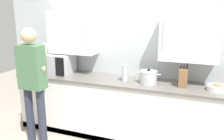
% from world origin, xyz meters
% --- Properties ---
extents(back_wall_tiled, '(4.32, 0.44, 2.71)m').
position_xyz_m(back_wall_tiled, '(-0.00, 1.09, 1.40)').
color(back_wall_tiled, '#B2BCC1').
rests_on(back_wall_tiled, ground_plane).
extents(counter_unit, '(3.39, 0.62, 0.91)m').
position_xyz_m(counter_unit, '(0.00, 0.78, 0.45)').
color(counter_unit, white).
rests_on(counter_unit, ground_plane).
extents(microwave_oven, '(0.56, 0.77, 0.31)m').
position_xyz_m(microwave_oven, '(-1.18, 0.81, 1.06)').
color(microwave_oven, '#B7BABF').
rests_on(microwave_oven, counter_unit).
extents(knife_block, '(0.11, 0.15, 0.33)m').
position_xyz_m(knife_block, '(0.85, 0.77, 1.03)').
color(knife_block, brown).
rests_on(knife_block, counter_unit).
extents(stock_pot, '(0.34, 0.24, 0.21)m').
position_xyz_m(stock_pot, '(0.39, 0.74, 1.00)').
color(stock_pot, '#B7BABF').
rests_on(stock_pot, counter_unit).
extents(fruit_bowl, '(0.24, 0.24, 0.10)m').
position_xyz_m(fruit_bowl, '(1.27, 0.74, 0.95)').
color(fruit_bowl, white).
rests_on(fruit_bowl, counter_unit).
extents(thermos_flask, '(0.09, 0.09, 0.24)m').
position_xyz_m(thermos_flask, '(0.05, 0.74, 1.03)').
color(thermos_flask, '#B7BABF').
rests_on(thermos_flask, counter_unit).
extents(person_figure, '(0.44, 0.55, 1.69)m').
position_xyz_m(person_figure, '(-1.05, 0.10, 1.01)').
color(person_figure, '#282D3D').
rests_on(person_figure, ground_plane).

